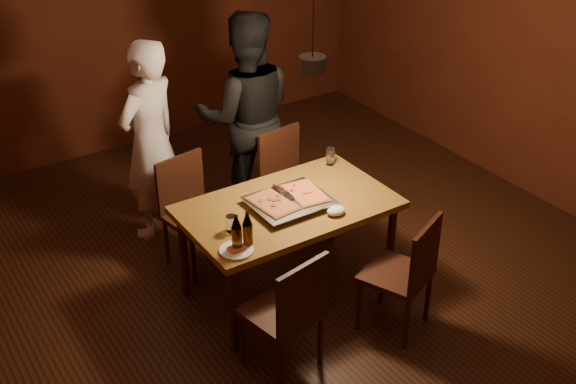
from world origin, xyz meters
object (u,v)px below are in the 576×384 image
dining_table (288,213)px  pendant_lamp (313,62)px  chair_far_left (189,202)px  diner_white (150,141)px  diner_dark (246,116)px  chair_near_left (291,305)px  pizza_tray (289,203)px  plate_slice (236,250)px  chair_near_right (409,266)px  beer_bottle_b (248,229)px  beer_bottle_a (237,233)px  chair_far_right (287,173)px

dining_table → pendant_lamp: bearing=4.0°
chair_far_left → diner_white: size_ratio=0.29×
chair_far_left → diner_dark: 0.97m
diner_dark → chair_near_left: bearing=90.9°
diner_white → chair_near_left: bearing=66.1°
chair_near_left → pizza_tray: (0.46, 0.71, 0.24)m
plate_slice → chair_near_right: bearing=-26.2°
chair_near_left → pendant_lamp: pendant_lamp is taller
diner_white → diner_dark: bearing=148.0°
chair_near_right → beer_bottle_b: size_ratio=2.18×
chair_near_left → diner_white: (-0.02, 2.03, 0.31)m
pizza_tray → beer_bottle_b: beer_bottle_b is taller
dining_table → chair_far_left: (-0.43, 0.74, -0.14)m
chair_near_right → beer_bottle_b: (-0.94, 0.52, 0.34)m
beer_bottle_a → pizza_tray: bearing=25.2°
dining_table → diner_dark: diner_dark is taller
chair_far_left → chair_near_right: size_ratio=0.88×
pendant_lamp → beer_bottle_a: bearing=-158.6°
chair_near_right → beer_bottle_a: (-1.01, 0.53, 0.34)m
chair_near_right → plate_slice: (-1.03, 0.51, 0.22)m
plate_slice → diner_white: diner_white is taller
chair_far_left → chair_near_right: 1.78m
dining_table → plate_slice: 0.68m
beer_bottle_b → diner_dark: diner_dark is taller
beer_bottle_b → diner_white: diner_white is taller
chair_near_right → pizza_tray: bearing=95.0°
pizza_tray → beer_bottle_a: (-0.58, -0.27, 0.10)m
dining_table → diner_white: (-0.48, 1.30, 0.17)m
chair_far_left → beer_bottle_b: beer_bottle_b is taller
chair_near_left → diner_dark: size_ratio=0.27×
chair_far_left → beer_bottle_b: (-0.08, -1.03, 0.34)m
chair_near_left → diner_white: bearing=79.7°
chair_near_left → pendant_lamp: 1.58m
dining_table → beer_bottle_a: bearing=-153.3°
chair_far_right → pizza_tray: 0.91m
plate_slice → diner_white: bearing=85.7°
pendant_lamp → diner_white: bearing=117.9°
beer_bottle_b → plate_slice: size_ratio=1.14×
chair_far_right → pendant_lamp: 1.44m
chair_near_left → pizza_tray: 0.88m
beer_bottle_a → chair_near_right: bearing=-27.4°
chair_near_right → chair_far_right: bearing=65.2°
chair_far_right → diner_white: 1.14m
dining_table → chair_near_left: bearing=-122.1°
chair_near_right → diner_dark: (-0.08, 2.00, 0.37)m
beer_bottle_a → plate_slice: (-0.02, -0.02, -0.12)m
diner_white → diner_dark: (0.83, -0.11, 0.06)m
beer_bottle_b → diner_white: size_ratio=0.15×
diner_white → plate_slice: bearing=61.3°
diner_dark → pendant_lamp: 1.46m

